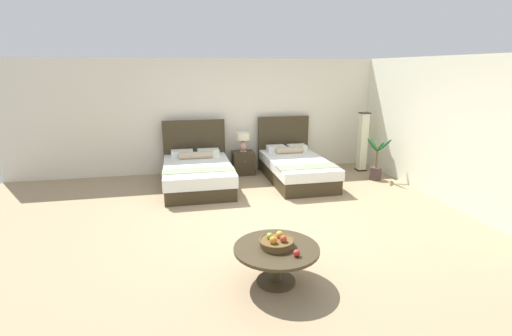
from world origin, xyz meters
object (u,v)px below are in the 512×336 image
at_px(table_lamp, 243,139).
at_px(fruit_bowl, 276,242).
at_px(potted_palm, 376,167).
at_px(bed_near_window, 198,173).
at_px(coffee_table, 276,254).
at_px(floor_lamp_corner, 363,142).
at_px(bed_near_corner, 296,167).
at_px(nightstand, 243,163).
at_px(loose_apple, 297,253).

bearing_deg(table_lamp, fruit_bowl, -95.47).
xyz_separation_m(fruit_bowl, potted_palm, (3.17, 3.42, -0.20)).
bearing_deg(bed_near_window, coffee_table, -80.20).
bearing_deg(floor_lamp_corner, bed_near_window, -173.52).
bearing_deg(coffee_table, table_lamp, 84.51).
relative_size(bed_near_corner, fruit_bowl, 5.58).
xyz_separation_m(nightstand, table_lamp, (0.00, 0.02, 0.55)).
bearing_deg(coffee_table, bed_near_window, 99.80).
bearing_deg(floor_lamp_corner, coffee_table, -127.46).
height_order(bed_near_corner, loose_apple, bed_near_corner).
bearing_deg(bed_near_window, potted_palm, -4.92).
xyz_separation_m(coffee_table, fruit_bowl, (0.00, 0.02, 0.14)).
xyz_separation_m(loose_apple, potted_palm, (3.02, 3.68, -0.18)).
height_order(coffee_table, fruit_bowl, fruit_bowl).
distance_m(bed_near_window, potted_palm, 3.84).
height_order(table_lamp, fruit_bowl, table_lamp).
relative_size(bed_near_corner, coffee_table, 2.29).
bearing_deg(nightstand, loose_apple, -93.37).
relative_size(coffee_table, floor_lamp_corner, 0.70).
bearing_deg(nightstand, coffee_table, -95.52).
distance_m(bed_near_window, nightstand, 1.31).
xyz_separation_m(bed_near_window, nightstand, (1.09, 0.73, -0.03)).
relative_size(table_lamp, coffee_table, 0.45).
bearing_deg(bed_near_corner, potted_palm, -10.88).
relative_size(bed_near_window, fruit_bowl, 5.26).
xyz_separation_m(bed_near_window, potted_palm, (3.82, -0.33, 0.01)).
xyz_separation_m(bed_near_corner, nightstand, (-1.02, 0.73, -0.03)).
bearing_deg(fruit_bowl, loose_apple, -60.16).
bearing_deg(potted_palm, bed_near_corner, 169.12).
bearing_deg(coffee_table, loose_apple, -57.50).
height_order(fruit_bowl, potted_palm, potted_palm).
distance_m(nightstand, coffee_table, 4.52).
bearing_deg(potted_palm, coffee_table, -132.67).
height_order(nightstand, potted_palm, potted_palm).
relative_size(table_lamp, floor_lamp_corner, 0.32).
bearing_deg(table_lamp, nightstand, -90.00).
height_order(coffee_table, loose_apple, loose_apple).
distance_m(loose_apple, floor_lamp_corner, 5.41).
bearing_deg(table_lamp, floor_lamp_corner, -6.31).
relative_size(coffee_table, potted_palm, 1.03).
distance_m(bed_near_corner, loose_apple, 4.22).
height_order(bed_near_window, floor_lamp_corner, floor_lamp_corner).
height_order(nightstand, loose_apple, nightstand).
distance_m(fruit_bowl, potted_palm, 4.67).
bearing_deg(floor_lamp_corner, fruit_bowl, -127.57).
distance_m(table_lamp, fruit_bowl, 4.53).
bearing_deg(table_lamp, bed_near_window, -145.41).
bearing_deg(loose_apple, fruit_bowl, 119.84).
height_order(floor_lamp_corner, potted_palm, floor_lamp_corner).
distance_m(bed_near_window, bed_near_corner, 2.10).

